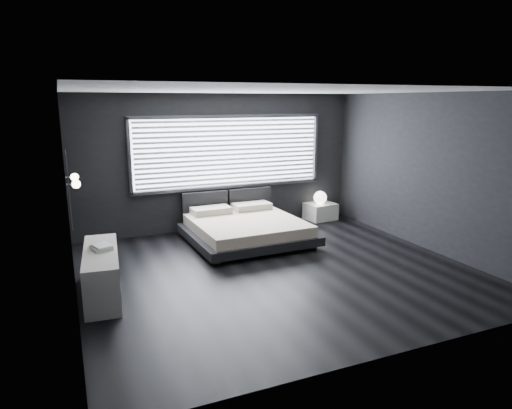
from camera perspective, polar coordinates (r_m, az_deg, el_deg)
name	(u,v)px	position (r m, az deg, el deg)	size (l,w,h in m)	color
room	(278,184)	(7.03, 2.72, 2.55)	(6.04, 6.00, 2.80)	black
window	(230,152)	(9.54, -3.26, 6.56)	(4.14, 0.09, 1.52)	white
headboard	(228,202)	(9.63, -3.57, 0.34)	(1.96, 0.16, 0.52)	black
sconce_near	(76,184)	(6.36, -21.59, 2.38)	(0.18, 0.11, 0.11)	silver
sconce_far	(74,177)	(6.95, -21.76, 3.20)	(0.18, 0.11, 0.11)	silver
wall_art_upper	(67,172)	(5.73, -22.50, 3.77)	(0.01, 0.48, 0.48)	#47474C
wall_art_lower	(71,207)	(6.06, -22.17, -0.28)	(0.01, 0.48, 0.48)	#47474C
bed	(246,228)	(8.75, -1.24, -3.00)	(2.25, 2.16, 0.57)	black
nightstand	(320,211)	(10.51, 8.04, -0.84)	(0.64, 0.53, 0.37)	white
orb_lamp	(320,198)	(10.38, 8.02, 0.87)	(0.29, 0.29, 0.29)	white
dresser	(102,273)	(6.75, -18.68, -8.09)	(0.59, 1.65, 0.65)	white
book_stack	(102,247)	(6.69, -18.74, -5.05)	(0.31, 0.37, 0.07)	silver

